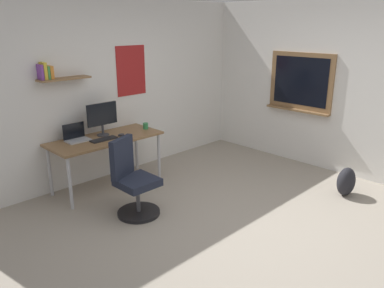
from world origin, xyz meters
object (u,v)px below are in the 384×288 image
coffee_mug (146,126)px  backpack (346,182)px  desk (106,142)px  computer_mouse (121,135)px  laptop (76,137)px  monitor_primary (102,117)px  office_chair (133,182)px  keyboard (104,139)px

coffee_mug → backpack: bearing=-59.8°
desk → coffee_mug: 0.69m
computer_mouse → backpack: (1.92, -2.43, -0.55)m
laptop → monitor_primary: 0.45m
office_chair → keyboard: size_ratio=2.57×
office_chair → backpack: bearing=-34.3°
office_chair → coffee_mug: (0.90, 0.88, 0.37)m
desk → monitor_primary: bearing=70.5°
coffee_mug → backpack: 2.93m
monitor_primary → backpack: monitor_primary is taller
office_chair → monitor_primary: monitor_primary is taller
desk → office_chair: size_ratio=1.63×
laptop → monitor_primary: (0.39, -0.05, 0.22)m
monitor_primary → desk: bearing=-109.5°
laptop → keyboard: size_ratio=0.84×
monitor_primary → backpack: 3.45m
office_chair → monitor_primary: bearing=75.4°
desk → office_chair: bearing=-104.0°
laptop → desk: bearing=-24.3°
monitor_primary → laptop: bearing=172.9°
office_chair → keyboard: 0.91m
desk → laptop: (-0.35, 0.16, 0.12)m
keyboard → computer_mouse: bearing=-0.0°
desk → office_chair: office_chair is taller
computer_mouse → office_chair: bearing=-117.3°
office_chair → monitor_primary: 1.22m
office_chair → desk: bearing=76.0°
office_chair → keyboard: bearing=79.7°
computer_mouse → backpack: size_ratio=0.26×
monitor_primary → coffee_mug: (0.64, -0.14, -0.22)m
laptop → keyboard: 0.37m
backpack → desk: bearing=130.1°
desk → computer_mouse: bearing=-22.6°
desk → monitor_primary: size_ratio=3.34×
desk → keyboard: bearing=-132.6°
laptop → office_chair: bearing=-83.6°
office_chair → computer_mouse: (0.43, 0.83, 0.34)m
laptop → keyboard: bearing=-41.7°
desk → coffee_mug: (0.68, -0.03, 0.11)m
desk → coffee_mug: coffee_mug is taller
office_chair → backpack: size_ratio=2.42×
desk → backpack: (2.12, -2.52, -0.47)m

